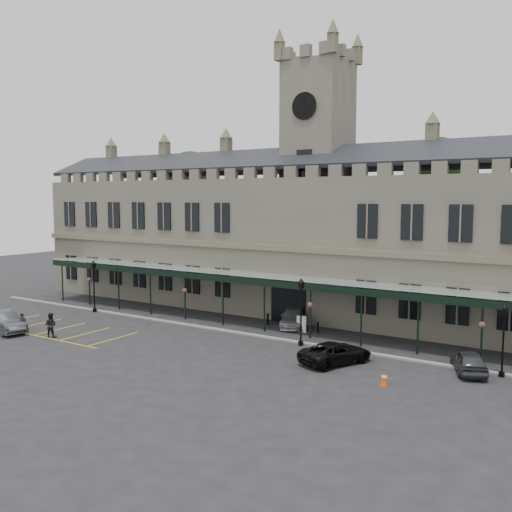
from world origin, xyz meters
The scene contains 21 objects.
ground centered at (0.00, 0.00, 0.00)m, with size 140.00×140.00×0.00m, color black.
station_building centered at (0.00, 15.91, 6.47)m, with size 60.00×10.36×17.30m.
clock_tower centered at (0.00, 16.00, 13.11)m, with size 5.60×5.60×24.80m.
canopy centered at (0.00, 7.46, 2.40)m, with size 50.00×4.10×4.30m.
kerb centered at (0.00, 5.50, 0.06)m, with size 60.00×0.40×0.12m, color gray.
parking_markings centered at (-14.00, -1.50, 0.00)m, with size 16.00×6.00×0.01m, color gold, non-canonical shape.
tree_behind_left centered at (-22.00, 25.00, 12.81)m, with size 6.00×6.00×16.00m.
tree_behind_mid centered at (8.00, 25.00, 12.81)m, with size 6.00×6.00×16.00m.
lamp_post_left centered at (-17.00, 5.16, 2.81)m, with size 0.45×0.45×4.74m.
lamp_post_mid centered at (4.41, 4.99, 2.84)m, with size 0.45×0.45×4.80m.
lamp_post_right centered at (17.58, 5.19, 2.58)m, with size 0.41×0.41×4.35m.
traffic_cone centered at (12.40, -0.03, 0.38)m, with size 0.48×0.48×0.77m.
sign_board centered at (2.59, 8.42, 0.64)m, with size 0.75×0.23×1.30m.
bollard_left centered at (-0.97, 9.25, 0.47)m, with size 0.17×0.17×0.95m, color black.
bollard_right centered at (3.74, 8.97, 0.43)m, with size 0.15×0.15×0.85m, color black.
car_left_b centered at (-16.71, -4.06, 0.80)m, with size 1.70×4.88×1.61m, color #33363A.
car_taxi centered at (1.00, 10.00, 0.71)m, with size 2.00×4.91×1.43m, color #97999E.
car_van centered at (8.33, 2.37, 0.68)m, with size 2.24×4.87×1.35m, color black.
car_right_a centered at (15.78, 4.93, 0.69)m, with size 1.63×4.06×1.38m, color #33363A.
person_a centered at (-14.83, -3.74, 0.83)m, with size 0.60×0.40×1.66m, color black.
person_b centered at (-12.30, -3.12, 0.93)m, with size 0.90×0.70×1.86m, color black.
Camera 1 is at (23.19, -29.59, 10.38)m, focal length 40.00 mm.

